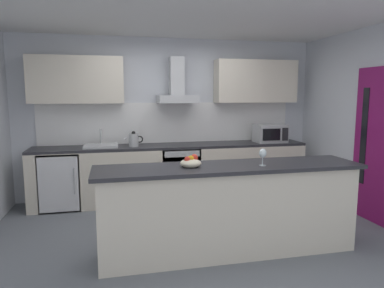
{
  "coord_description": "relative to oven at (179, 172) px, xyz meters",
  "views": [
    {
      "loc": [
        -0.93,
        -3.97,
        1.69
      ],
      "look_at": [
        0.07,
        0.47,
        1.05
      ],
      "focal_mm": 32.87,
      "sensor_mm": 36.0,
      "label": 1
    }
  ],
  "objects": [
    {
      "name": "fruit_bowl",
      "position": [
        -0.25,
        -2.0,
        0.55
      ],
      "size": [
        0.22,
        0.22,
        0.13
      ],
      "color": "beige",
      "rests_on": "counter_island"
    },
    {
      "name": "sink",
      "position": [
        -1.2,
        0.01,
        0.47
      ],
      "size": [
        0.5,
        0.4,
        0.26
      ],
      "color": "silver",
      "rests_on": "counter_back"
    },
    {
      "name": "upper_cabinets",
      "position": [
        -0.09,
        0.18,
        1.45
      ],
      "size": [
        4.26,
        0.32,
        0.7
      ],
      "color": "beige"
    },
    {
      "name": "wall_back",
      "position": [
        -0.09,
        0.41,
        0.84
      ],
      "size": [
        5.91,
        0.12,
        2.6
      ],
      "primitive_type": "cube",
      "color": "silver",
      "rests_on": "ground"
    },
    {
      "name": "wall_right",
      "position": [
        2.43,
        -1.47,
        0.84
      ],
      "size": [
        0.12,
        4.63,
        2.6
      ],
      "primitive_type": "cube",
      "color": "silver",
      "rests_on": "ground"
    },
    {
      "name": "side_door",
      "position": [
        2.35,
        -1.54,
        0.57
      ],
      "size": [
        0.08,
        0.85,
        2.05
      ],
      "color": "#7A1456",
      "rests_on": "ground"
    },
    {
      "name": "oven",
      "position": [
        0.0,
        0.0,
        0.0
      ],
      "size": [
        0.6,
        0.62,
        0.8
      ],
      "color": "slate",
      "rests_on": "ground"
    },
    {
      "name": "kettle",
      "position": [
        -0.71,
        -0.03,
        0.55
      ],
      "size": [
        0.29,
        0.15,
        0.24
      ],
      "color": "#B7BABC",
      "rests_on": "counter_back"
    },
    {
      "name": "ceiling",
      "position": [
        -0.09,
        -1.47,
        2.15
      ],
      "size": [
        5.91,
        4.63,
        0.02
      ],
      "primitive_type": "cube",
      "color": "white"
    },
    {
      "name": "ground",
      "position": [
        -0.09,
        -1.47,
        -0.47
      ],
      "size": [
        5.91,
        4.63,
        0.02
      ],
      "primitive_type": "cube",
      "color": "slate"
    },
    {
      "name": "refrigerator",
      "position": [
        -1.79,
        -0.0,
        -0.03
      ],
      "size": [
        0.58,
        0.6,
        0.85
      ],
      "color": "white",
      "rests_on": "ground"
    },
    {
      "name": "microwave",
      "position": [
        1.55,
        -0.03,
        0.59
      ],
      "size": [
        0.5,
        0.38,
        0.3
      ],
      "color": "#B7BABC",
      "rests_on": "counter_back"
    },
    {
      "name": "range_hood",
      "position": [
        0.0,
        0.13,
        1.33
      ],
      "size": [
        0.62,
        0.45,
        0.72
      ],
      "color": "#B7BABC"
    },
    {
      "name": "counter_back",
      "position": [
        -0.09,
        0.03,
        -0.01
      ],
      "size": [
        4.32,
        0.6,
        0.9
      ],
      "color": "beige",
      "rests_on": "ground"
    },
    {
      "name": "backsplash_tile",
      "position": [
        -0.09,
        0.33,
        0.77
      ],
      "size": [
        4.17,
        0.02,
        0.66
      ],
      "primitive_type": "cube",
      "color": "white"
    },
    {
      "name": "counter_island",
      "position": [
        0.16,
        -2.02,
        0.03
      ],
      "size": [
        2.81,
        0.64,
        0.96
      ],
      "color": "beige",
      "rests_on": "ground"
    },
    {
      "name": "wine_glass",
      "position": [
        0.48,
        -2.12,
        0.62
      ],
      "size": [
        0.08,
        0.08,
        0.18
      ],
      "color": "silver",
      "rests_on": "counter_island"
    }
  ]
}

